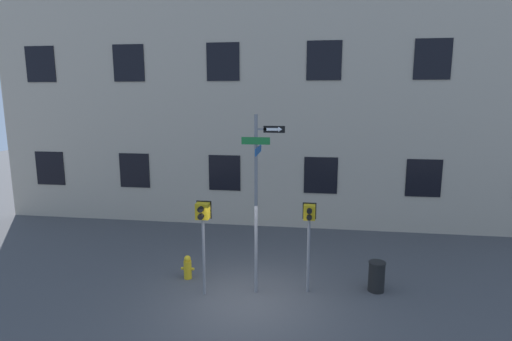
# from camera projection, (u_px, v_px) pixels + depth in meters

# --- Properties ---
(ground_plane) EXTENTS (60.00, 60.00, 0.00)m
(ground_plane) POSITION_uv_depth(u_px,v_px,m) (247.00, 301.00, 10.67)
(ground_plane) COLOR #424244
(building_facade) EXTENTS (24.00, 0.63, 13.58)m
(building_facade) POSITION_uv_depth(u_px,v_px,m) (273.00, 62.00, 15.99)
(building_facade) COLOR tan
(building_facade) RESTS_ON ground_plane
(street_sign_pole) EXTENTS (1.13, 1.08, 4.95)m
(street_sign_pole) POSITION_uv_depth(u_px,v_px,m) (258.00, 191.00, 10.67)
(street_sign_pole) COLOR slate
(street_sign_pole) RESTS_ON ground_plane
(pedestrian_signal_left) EXTENTS (0.41, 0.40, 2.63)m
(pedestrian_signal_left) POSITION_uv_depth(u_px,v_px,m) (203.00, 221.00, 10.70)
(pedestrian_signal_left) COLOR slate
(pedestrian_signal_left) RESTS_ON ground_plane
(pedestrian_signal_right) EXTENTS (0.37, 0.40, 2.54)m
(pedestrian_signal_right) POSITION_uv_depth(u_px,v_px,m) (309.00, 223.00, 10.86)
(pedestrian_signal_right) COLOR slate
(pedestrian_signal_right) RESTS_ON ground_plane
(fire_hydrant) EXTENTS (0.40, 0.24, 0.73)m
(fire_hydrant) POSITION_uv_depth(u_px,v_px,m) (188.00, 267.00, 11.98)
(fire_hydrant) COLOR gold
(fire_hydrant) RESTS_ON ground_plane
(trash_bin) EXTENTS (0.48, 0.48, 0.86)m
(trash_bin) POSITION_uv_depth(u_px,v_px,m) (377.00, 276.00, 11.18)
(trash_bin) COLOR black
(trash_bin) RESTS_ON ground_plane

